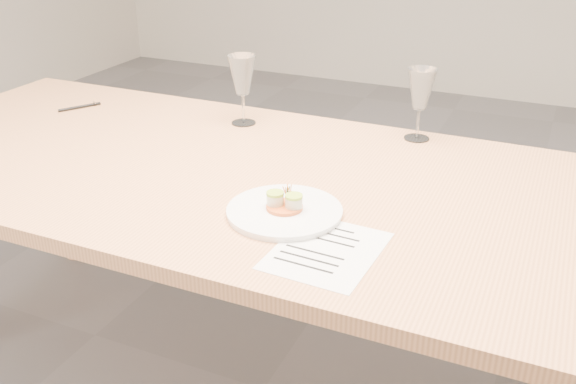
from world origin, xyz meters
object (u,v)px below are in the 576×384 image
at_px(dining_table, 259,196).
at_px(dinner_plate, 285,210).
at_px(wine_glass_0, 242,76).
at_px(ballpoint_pen, 80,107).
at_px(wine_glass_1, 421,90).
at_px(recipe_sheet, 326,250).

bearing_deg(dining_table, dinner_plate, -49.65).
bearing_deg(dinner_plate, wine_glass_0, 126.07).
xyz_separation_m(ballpoint_pen, wine_glass_1, (1.13, 0.18, 0.15)).
distance_m(dinner_plate, wine_glass_1, 0.65).
bearing_deg(ballpoint_pen, wine_glass_1, -49.88).
height_order(dinner_plate, wine_glass_1, wine_glass_1).
relative_size(dining_table, recipe_sheet, 8.71).
distance_m(wine_glass_0, wine_glass_1, 0.55).
distance_m(dining_table, wine_glass_1, 0.58).
bearing_deg(wine_glass_1, ballpoint_pen, -170.85).
xyz_separation_m(ballpoint_pen, wine_glass_0, (0.59, 0.09, 0.15)).
distance_m(dining_table, ballpoint_pen, 0.85).
bearing_deg(recipe_sheet, dinner_plate, 145.40).
relative_size(dining_table, wine_glass_0, 10.85).
relative_size(ballpoint_pen, wine_glass_1, 0.61).
bearing_deg(ballpoint_pen, recipe_sheet, -85.09).
distance_m(dinner_plate, ballpoint_pen, 1.07).
xyz_separation_m(recipe_sheet, wine_glass_1, (0.01, 0.73, 0.15)).
bearing_deg(ballpoint_pen, dining_table, -75.76).
xyz_separation_m(dining_table, dinner_plate, (0.16, -0.19, 0.08)).
bearing_deg(wine_glass_0, wine_glass_1, 9.30).
bearing_deg(recipe_sheet, ballpoint_pen, 156.79).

